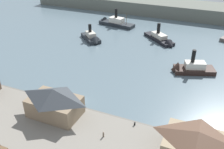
# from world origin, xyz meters

# --- Properties ---
(ground_plane) EXTENTS (320.00, 320.00, 0.00)m
(ground_plane) POSITION_xyz_m (0.00, 0.00, 0.00)
(ground_plane) COLOR slate
(quay_promenade) EXTENTS (110.00, 36.00, 1.20)m
(quay_promenade) POSITION_xyz_m (0.00, -22.00, 0.60)
(quay_promenade) COLOR gray
(quay_promenade) RESTS_ON ground
(seawall_edge) EXTENTS (110.00, 0.80, 1.00)m
(seawall_edge) POSITION_xyz_m (0.00, -3.60, 0.50)
(seawall_edge) COLOR #666159
(seawall_edge) RESTS_ON ground
(ferry_shed_west_terminal) EXTENTS (14.53, 9.56, 8.45)m
(ferry_shed_west_terminal) POSITION_xyz_m (-2.20, -9.63, 5.49)
(ferry_shed_west_terminal) COLOR #847056
(ferry_shed_west_terminal) RESTS_ON quay_promenade
(ferry_shed_central_terminal) EXTENTS (14.57, 10.90, 7.43)m
(ferry_shed_central_terminal) POSITION_xyz_m (36.26, -9.96, 4.97)
(ferry_shed_central_terminal) COLOR #998466
(ferry_shed_central_terminal) RESTS_ON quay_promenade
(pedestrian_by_tram) EXTENTS (0.40, 0.40, 1.62)m
(pedestrian_by_tram) POSITION_xyz_m (14.21, -12.51, 1.94)
(pedestrian_by_tram) COLOR #6B5B4C
(pedestrian_by_tram) RESTS_ON quay_promenade
(mooring_post_east) EXTENTS (0.44, 0.44, 0.90)m
(mooring_post_east) POSITION_xyz_m (20.04, -5.07, 1.65)
(mooring_post_east) COLOR black
(mooring_post_east) RESTS_ON quay_promenade
(ferry_approaching_east) EXTENTS (19.03, 17.57, 10.18)m
(ferry_approaching_east) POSITION_xyz_m (11.59, 59.87, 1.36)
(ferry_approaching_east) COLOR black
(ferry_approaching_east) RESTS_ON ground
(ferry_near_quay) EXTENTS (17.38, 11.35, 11.12)m
(ferry_near_quay) POSITION_xyz_m (28.61, 33.71, 1.54)
(ferry_near_quay) COLOR black
(ferry_near_quay) RESTS_ON ground
(ferry_outer_harbor) EXTENTS (23.31, 9.22, 11.48)m
(ferry_outer_harbor) POSITION_xyz_m (-20.61, 74.57, 1.65)
(ferry_outer_harbor) COLOR #23282D
(ferry_outer_harbor) RESTS_ON ground
(ferry_approaching_west) EXTENTS (15.02, 14.39, 9.45)m
(ferry_approaching_west) POSITION_xyz_m (-20.28, 47.50, 1.42)
(ferry_approaching_west) COLOR #23282D
(ferry_approaching_west) RESTS_ON ground
(far_headland) EXTENTS (180.00, 24.00, 8.00)m
(far_headland) POSITION_xyz_m (0.00, 110.00, 4.00)
(far_headland) COLOR #60665B
(far_headland) RESTS_ON ground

